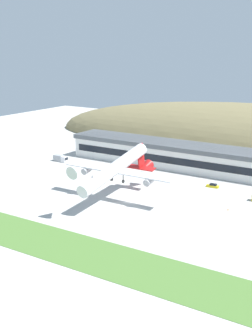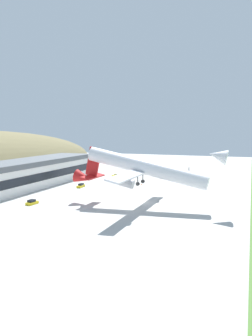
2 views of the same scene
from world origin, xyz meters
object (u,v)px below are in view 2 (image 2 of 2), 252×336
(terminal_building, at_px, (0,177))
(service_car_1, at_px, (81,186))
(cargo_airplane, at_px, (143,168))
(traffic_cone_0, at_px, (142,184))
(box_truck, at_px, (117,177))
(service_car_0, at_px, (32,202))

(terminal_building, bearing_deg, service_car_1, -39.97)
(cargo_airplane, bearing_deg, traffic_cone_0, 18.66)
(terminal_building, xyz_separation_m, cargo_airplane, (1.03, -50.59, 5.14))
(terminal_building, relative_size, box_truck, 15.57)
(cargo_airplane, relative_size, service_car_1, 9.75)
(service_car_0, bearing_deg, cargo_airplane, -73.62)
(cargo_airplane, distance_m, traffic_cone_0, 38.47)
(service_car_1, height_order, traffic_cone_0, service_car_1)
(cargo_airplane, height_order, traffic_cone_0, cargo_airplane)
(service_car_0, xyz_separation_m, service_car_1, (30.56, 0.36, 0.01))
(terminal_building, relative_size, service_car_1, 22.38)
(box_truck, bearing_deg, cargo_airplane, -148.56)
(service_car_0, distance_m, traffic_cone_0, 48.43)
(service_car_0, bearing_deg, traffic_cone_0, -24.01)
(service_car_1, height_order, box_truck, box_truck)
(terminal_building, bearing_deg, traffic_cone_0, -47.13)
(service_car_0, distance_m, service_car_1, 30.57)
(service_car_0, relative_size, box_truck, 0.60)
(service_car_0, bearing_deg, service_car_1, 0.67)
(service_car_1, distance_m, box_truck, 21.39)
(terminal_building, relative_size, traffic_cone_0, 179.24)
(box_truck, height_order, traffic_cone_0, box_truck)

